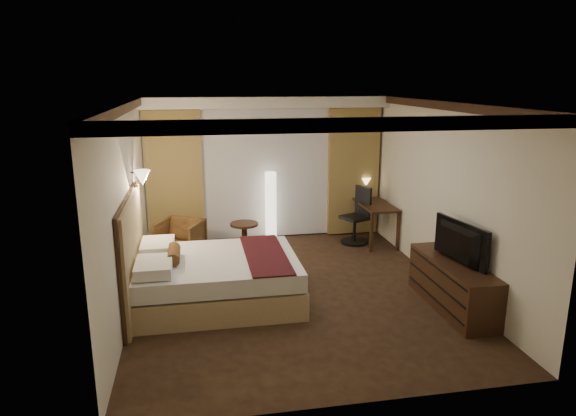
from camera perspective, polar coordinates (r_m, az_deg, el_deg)
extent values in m
cube|color=black|center=(7.60, 0.55, -9.17)|extent=(4.50, 5.50, 0.01)
cube|color=white|center=(6.98, 0.61, 11.61)|extent=(4.50, 5.50, 0.01)
cube|color=white|center=(9.83, -2.50, 4.44)|extent=(4.50, 0.02, 2.70)
cube|color=white|center=(7.11, -17.53, -0.02)|extent=(0.02, 5.50, 2.70)
cube|color=white|center=(7.91, 16.80, 1.43)|extent=(0.02, 5.50, 2.70)
cube|color=white|center=(9.45, -2.36, 11.67)|extent=(4.50, 0.50, 0.20)
cube|color=silver|center=(9.77, -2.42, 3.78)|extent=(2.48, 0.04, 2.45)
cube|color=#9F8B48|center=(9.63, -12.46, 3.30)|extent=(1.00, 0.14, 2.45)
cube|color=#9F8B48|center=(10.09, 7.25, 4.01)|extent=(1.00, 0.14, 2.45)
imported|color=#442714|center=(9.04, -11.88, -3.17)|extent=(0.91, 0.89, 0.72)
imported|color=black|center=(7.07, 17.99, -3.44)|extent=(0.76, 1.12, 0.14)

